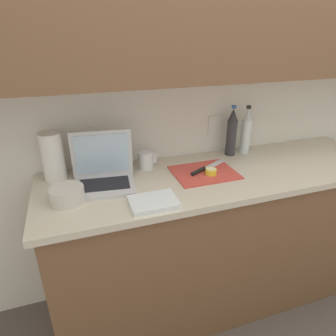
{
  "coord_description": "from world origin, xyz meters",
  "views": [
    {
      "loc": [
        -0.8,
        -1.35,
        1.67
      ],
      "look_at": [
        -0.35,
        -0.01,
        1.02
      ],
      "focal_mm": 32.0,
      "sensor_mm": 36.0,
      "label": 1
    }
  ],
  "objects_px": {
    "laptop": "(104,172)",
    "lemon_half_cut": "(211,171)",
    "measuring_cup": "(146,160)",
    "paper_towel_roll": "(53,157)",
    "bottle_oil_tall": "(232,133)",
    "bottle_green_soda": "(246,132)",
    "bowl_white": "(67,195)",
    "cutting_board": "(204,172)",
    "knife": "(203,169)"
  },
  "relations": [
    {
      "from": "measuring_cup",
      "to": "laptop",
      "type": "bearing_deg",
      "value": -156.63
    },
    {
      "from": "lemon_half_cut",
      "to": "bottle_oil_tall",
      "type": "bearing_deg",
      "value": 43.37
    },
    {
      "from": "laptop",
      "to": "knife",
      "type": "distance_m",
      "value": 0.55
    },
    {
      "from": "bottle_green_soda",
      "to": "measuring_cup",
      "type": "relative_size",
      "value": 2.93
    },
    {
      "from": "cutting_board",
      "to": "bowl_white",
      "type": "bearing_deg",
      "value": -174.22
    },
    {
      "from": "bottle_oil_tall",
      "to": "lemon_half_cut",
      "type": "bearing_deg",
      "value": -136.63
    },
    {
      "from": "bowl_white",
      "to": "measuring_cup",
      "type": "bearing_deg",
      "value": 28.67
    },
    {
      "from": "cutting_board",
      "to": "measuring_cup",
      "type": "relative_size",
      "value": 3.27
    },
    {
      "from": "measuring_cup",
      "to": "bowl_white",
      "type": "bearing_deg",
      "value": -151.33
    },
    {
      "from": "bottle_green_soda",
      "to": "measuring_cup",
      "type": "height_order",
      "value": "bottle_green_soda"
    },
    {
      "from": "laptop",
      "to": "lemon_half_cut",
      "type": "height_order",
      "value": "laptop"
    },
    {
      "from": "measuring_cup",
      "to": "bottle_green_soda",
      "type": "bearing_deg",
      "value": 2.85
    },
    {
      "from": "cutting_board",
      "to": "knife",
      "type": "bearing_deg",
      "value": 95.79
    },
    {
      "from": "laptop",
      "to": "lemon_half_cut",
      "type": "xyz_separation_m",
      "value": [
        0.57,
        -0.1,
        -0.04
      ]
    },
    {
      "from": "laptop",
      "to": "paper_towel_roll",
      "type": "distance_m",
      "value": 0.28
    },
    {
      "from": "bottle_oil_tall",
      "to": "paper_towel_roll",
      "type": "xyz_separation_m",
      "value": [
        -1.06,
        -0.01,
        -0.02
      ]
    },
    {
      "from": "measuring_cup",
      "to": "lemon_half_cut",
      "type": "bearing_deg",
      "value": -33.38
    },
    {
      "from": "laptop",
      "to": "bowl_white",
      "type": "xyz_separation_m",
      "value": [
        -0.19,
        -0.13,
        -0.03
      ]
    },
    {
      "from": "bowl_white",
      "to": "paper_towel_roll",
      "type": "bearing_deg",
      "value": 100.6
    },
    {
      "from": "lemon_half_cut",
      "to": "bottle_green_soda",
      "type": "bearing_deg",
      "value": 33.8
    },
    {
      "from": "bottle_green_soda",
      "to": "bottle_oil_tall",
      "type": "distance_m",
      "value": 0.1
    },
    {
      "from": "measuring_cup",
      "to": "knife",
      "type": "bearing_deg",
      "value": -27.47
    },
    {
      "from": "lemon_half_cut",
      "to": "bottle_green_soda",
      "type": "xyz_separation_m",
      "value": [
        0.36,
        0.24,
        0.12
      ]
    },
    {
      "from": "laptop",
      "to": "cutting_board",
      "type": "xyz_separation_m",
      "value": [
        0.55,
        -0.06,
        -0.06
      ]
    },
    {
      "from": "bowl_white",
      "to": "cutting_board",
      "type": "bearing_deg",
      "value": 5.78
    },
    {
      "from": "bottle_green_soda",
      "to": "paper_towel_roll",
      "type": "distance_m",
      "value": 1.16
    },
    {
      "from": "measuring_cup",
      "to": "paper_towel_roll",
      "type": "distance_m",
      "value": 0.5
    },
    {
      "from": "knife",
      "to": "bottle_oil_tall",
      "type": "xyz_separation_m",
      "value": [
        0.28,
        0.18,
        0.13
      ]
    },
    {
      "from": "bottle_green_soda",
      "to": "bowl_white",
      "type": "xyz_separation_m",
      "value": [
        -1.11,
        -0.28,
        -0.11
      ]
    },
    {
      "from": "bottle_oil_tall",
      "to": "bowl_white",
      "type": "distance_m",
      "value": 1.05
    },
    {
      "from": "laptop",
      "to": "cutting_board",
      "type": "height_order",
      "value": "laptop"
    },
    {
      "from": "laptop",
      "to": "paper_towel_roll",
      "type": "height_order",
      "value": "laptop"
    },
    {
      "from": "bowl_white",
      "to": "bottle_green_soda",
      "type": "bearing_deg",
      "value": 13.91
    },
    {
      "from": "laptop",
      "to": "lemon_half_cut",
      "type": "bearing_deg",
      "value": -2.66
    },
    {
      "from": "bottle_green_soda",
      "to": "bottle_oil_tall",
      "type": "xyz_separation_m",
      "value": [
        -0.1,
        -0.0,
        0.0
      ]
    },
    {
      "from": "measuring_cup",
      "to": "paper_towel_roll",
      "type": "relative_size",
      "value": 0.41
    },
    {
      "from": "measuring_cup",
      "to": "bowl_white",
      "type": "height_order",
      "value": "measuring_cup"
    },
    {
      "from": "knife",
      "to": "bottle_green_soda",
      "type": "relative_size",
      "value": 0.89
    },
    {
      "from": "cutting_board",
      "to": "bottle_green_soda",
      "type": "distance_m",
      "value": 0.45
    },
    {
      "from": "lemon_half_cut",
      "to": "paper_towel_roll",
      "type": "relative_size",
      "value": 0.24
    },
    {
      "from": "bottle_green_soda",
      "to": "measuring_cup",
      "type": "bearing_deg",
      "value": -177.15
    },
    {
      "from": "measuring_cup",
      "to": "paper_towel_roll",
      "type": "bearing_deg",
      "value": 177.21
    },
    {
      "from": "knife",
      "to": "bottle_oil_tall",
      "type": "bearing_deg",
      "value": 5.35
    },
    {
      "from": "lemon_half_cut",
      "to": "laptop",
      "type": "bearing_deg",
      "value": 170.46
    },
    {
      "from": "knife",
      "to": "measuring_cup",
      "type": "bearing_deg",
      "value": 124.24
    },
    {
      "from": "laptop",
      "to": "bottle_green_soda",
      "type": "bearing_deg",
      "value": 15.71
    },
    {
      "from": "knife",
      "to": "bottle_oil_tall",
      "type": "distance_m",
      "value": 0.36
    },
    {
      "from": "measuring_cup",
      "to": "paper_towel_roll",
      "type": "xyz_separation_m",
      "value": [
        -0.49,
        0.02,
        0.08
      ]
    },
    {
      "from": "bottle_green_soda",
      "to": "paper_towel_roll",
      "type": "xyz_separation_m",
      "value": [
        -1.16,
        -0.01,
        -0.01
      ]
    },
    {
      "from": "cutting_board",
      "to": "lemon_half_cut",
      "type": "bearing_deg",
      "value": -60.74
    }
  ]
}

